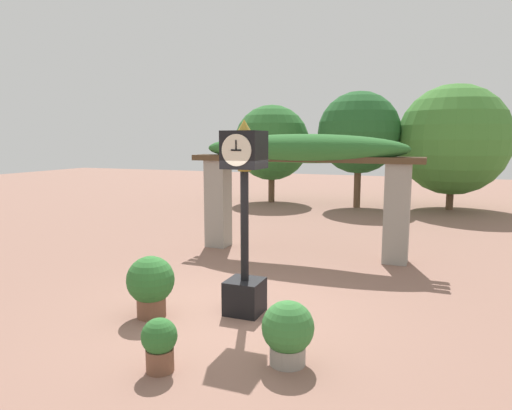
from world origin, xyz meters
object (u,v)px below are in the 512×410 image
pedestal_clock (245,218)px  potted_plant_near_left (288,331)px  potted_plant_near_right (151,283)px  potted_plant_far_left (159,343)px

pedestal_clock → potted_plant_near_left: (1.17, -1.38, -1.15)m
potted_plant_near_right → potted_plant_far_left: size_ratio=1.47×
potted_plant_near_left → potted_plant_far_left: (-1.40, -0.75, -0.07)m
pedestal_clock → potted_plant_near_right: pedestal_clock is taller
potted_plant_near_right → potted_plant_far_left: (1.10, -1.43, -0.18)m
pedestal_clock → potted_plant_far_left: bearing=-96.2°
pedestal_clock → potted_plant_near_left: bearing=-49.8°
potted_plant_near_left → potted_plant_far_left: bearing=-151.9°
potted_plant_near_left → potted_plant_near_right: potted_plant_near_right is taller
pedestal_clock → potted_plant_near_left: pedestal_clock is taller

